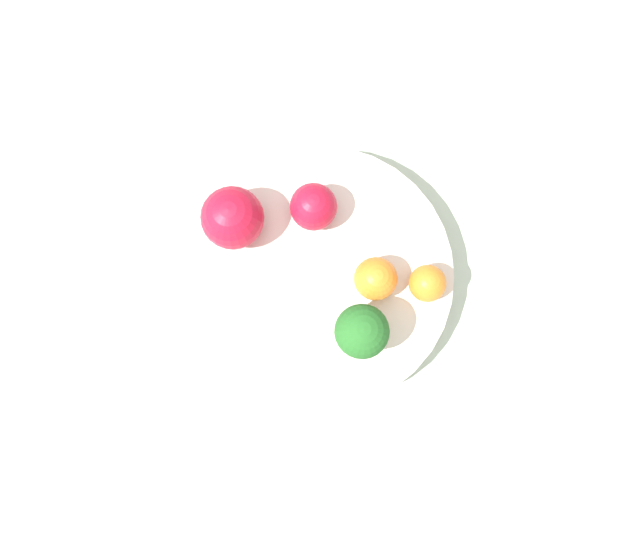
{
  "coord_description": "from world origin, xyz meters",
  "views": [
    {
      "loc": [
        -0.05,
        -0.09,
        0.65
      ],
      "look_at": [
        0.0,
        0.0,
        0.07
      ],
      "focal_mm": 35.0,
      "sensor_mm": 36.0,
      "label": 1
    }
  ],
  "objects_px": {
    "broccoli": "(362,331)",
    "orange_front": "(376,279)",
    "orange_back": "(427,283)",
    "apple_green": "(233,218)",
    "bowl": "(320,276)",
    "apple_red": "(313,207)"
  },
  "relations": [
    {
      "from": "bowl",
      "to": "orange_front",
      "type": "height_order",
      "value": "orange_front"
    },
    {
      "from": "apple_green",
      "to": "apple_red",
      "type": "bearing_deg",
      "value": -22.26
    },
    {
      "from": "bowl",
      "to": "orange_front",
      "type": "xyz_separation_m",
      "value": [
        0.04,
        -0.04,
        0.04
      ]
    },
    {
      "from": "bowl",
      "to": "orange_front",
      "type": "relative_size",
      "value": 6.34
    },
    {
      "from": "orange_back",
      "to": "apple_red",
      "type": "bearing_deg",
      "value": 113.83
    },
    {
      "from": "apple_green",
      "to": "orange_back",
      "type": "height_order",
      "value": "apple_green"
    },
    {
      "from": "bowl",
      "to": "broccoli",
      "type": "relative_size",
      "value": 3.94
    },
    {
      "from": "apple_green",
      "to": "orange_back",
      "type": "distance_m",
      "value": 0.19
    },
    {
      "from": "broccoli",
      "to": "orange_front",
      "type": "height_order",
      "value": "broccoli"
    },
    {
      "from": "apple_red",
      "to": "orange_back",
      "type": "xyz_separation_m",
      "value": [
        0.05,
        -0.12,
        -0.01
      ]
    },
    {
      "from": "orange_front",
      "to": "broccoli",
      "type": "bearing_deg",
      "value": -138.1
    },
    {
      "from": "broccoli",
      "to": "orange_back",
      "type": "height_order",
      "value": "broccoli"
    },
    {
      "from": "broccoli",
      "to": "orange_front",
      "type": "distance_m",
      "value": 0.06
    },
    {
      "from": "broccoli",
      "to": "orange_back",
      "type": "xyz_separation_m",
      "value": [
        0.08,
        0.01,
        -0.02
      ]
    },
    {
      "from": "orange_front",
      "to": "orange_back",
      "type": "bearing_deg",
      "value": -36.49
    },
    {
      "from": "orange_front",
      "to": "bowl",
      "type": "bearing_deg",
      "value": 138.03
    },
    {
      "from": "bowl",
      "to": "apple_red",
      "type": "height_order",
      "value": "apple_red"
    },
    {
      "from": "broccoli",
      "to": "apple_green",
      "type": "height_order",
      "value": "broccoli"
    },
    {
      "from": "apple_red",
      "to": "apple_green",
      "type": "relative_size",
      "value": 0.76
    },
    {
      "from": "broccoli",
      "to": "orange_front",
      "type": "xyz_separation_m",
      "value": [
        0.04,
        0.04,
        -0.02
      ]
    },
    {
      "from": "orange_back",
      "to": "apple_green",
      "type": "bearing_deg",
      "value": 129.9
    },
    {
      "from": "orange_front",
      "to": "orange_back",
      "type": "xyz_separation_m",
      "value": [
        0.04,
        -0.03,
        -0.0
      ]
    }
  ]
}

